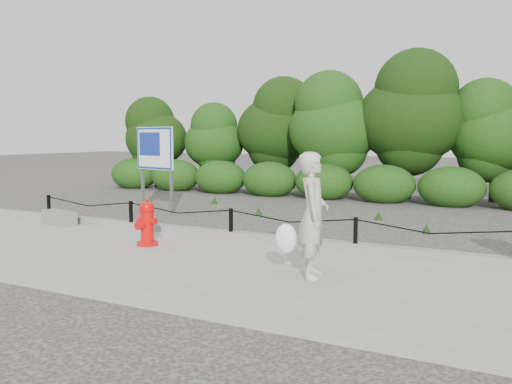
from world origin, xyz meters
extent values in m
plane|color=#2D2B28|center=(0.00, 0.00, 0.00)|extent=(90.00, 90.00, 0.00)
cube|color=gray|center=(0.00, -2.00, 0.04)|extent=(14.00, 4.00, 0.08)
cube|color=slate|center=(0.00, 0.05, 0.15)|extent=(14.00, 0.22, 0.14)
cube|color=black|center=(-5.00, 0.00, 0.38)|extent=(0.06, 0.06, 0.60)
cube|color=black|center=(-2.50, 0.00, 0.38)|extent=(0.06, 0.06, 0.60)
cube|color=black|center=(0.00, 0.00, 0.38)|extent=(0.06, 0.06, 0.60)
cube|color=black|center=(2.50, 0.00, 0.38)|extent=(0.06, 0.06, 0.60)
cylinder|color=black|center=(-3.75, 0.00, 0.60)|extent=(2.50, 0.02, 0.02)
cylinder|color=black|center=(-1.25, 0.00, 0.60)|extent=(2.50, 0.02, 0.02)
cylinder|color=black|center=(1.25, 0.00, 0.60)|extent=(2.50, 0.02, 0.02)
cylinder|color=black|center=(3.75, 0.00, 0.60)|extent=(2.50, 0.02, 0.02)
cylinder|color=black|center=(-8.50, 8.60, 0.89)|extent=(0.18, 0.18, 1.77)
ellipsoid|color=#22430F|center=(-8.50, 8.60, 2.12)|extent=(2.62, 2.27, 2.83)
cylinder|color=black|center=(-6.00, 9.00, 0.82)|extent=(0.18, 0.18, 1.63)
ellipsoid|color=#22430F|center=(-6.00, 9.00, 1.96)|extent=(2.42, 2.09, 2.61)
cylinder|color=black|center=(-3.50, 9.40, 1.03)|extent=(0.18, 0.18, 2.07)
ellipsoid|color=#22430F|center=(-3.50, 9.40, 2.48)|extent=(3.06, 2.64, 3.30)
cylinder|color=black|center=(-1.00, 8.60, 1.04)|extent=(0.18, 0.18, 2.08)
ellipsoid|color=#22430F|center=(-1.00, 8.60, 2.49)|extent=(3.07, 2.66, 3.32)
cylinder|color=black|center=(1.50, 9.00, 1.18)|extent=(0.18, 0.18, 2.36)
ellipsoid|color=#22430F|center=(1.50, 9.00, 2.83)|extent=(3.50, 3.02, 3.78)
cylinder|color=black|center=(4.00, 9.40, 0.94)|extent=(0.18, 0.18, 1.88)
ellipsoid|color=#22430F|center=(4.00, 9.40, 2.25)|extent=(2.78, 2.40, 3.01)
cylinder|color=red|center=(-1.04, -1.26, 0.11)|extent=(0.44, 0.44, 0.07)
cylinder|color=red|center=(-1.04, -1.26, 0.44)|extent=(0.27, 0.27, 0.59)
cylinder|color=red|center=(-1.04, -1.26, 0.76)|extent=(0.32, 0.32, 0.05)
ellipsoid|color=red|center=(-1.04, -1.26, 0.79)|extent=(0.28, 0.28, 0.19)
cylinder|color=red|center=(-1.04, -1.26, 0.90)|extent=(0.07, 0.07, 0.05)
cylinder|color=red|center=(-1.20, -1.24, 0.54)|extent=(0.12, 0.13, 0.12)
cylinder|color=red|center=(-0.88, -1.28, 0.54)|extent=(0.12, 0.13, 0.12)
cylinder|color=red|center=(-1.06, -1.43, 0.47)|extent=(0.18, 0.15, 0.16)
cylinder|color=slate|center=(-1.07, -1.40, 0.39)|extent=(0.01, 0.06, 0.13)
imported|color=#B3B19A|center=(2.47, -1.94, 0.97)|extent=(0.61, 0.75, 1.78)
ellipsoid|color=white|center=(2.12, -2.09, 0.63)|extent=(0.32, 0.25, 0.43)
cube|color=slate|center=(-4.29, -0.34, 0.23)|extent=(1.02, 0.56, 0.31)
cube|color=slate|center=(-4.60, 2.97, 1.16)|extent=(0.08, 0.08, 2.32)
cube|color=slate|center=(-3.41, 2.71, 1.16)|extent=(0.08, 0.08, 2.32)
cube|color=white|center=(-4.02, 2.79, 1.74)|extent=(1.42, 0.35, 1.16)
cube|color=navy|center=(-4.02, 2.76, 1.74)|extent=(1.39, 0.31, 1.12)
cube|color=navy|center=(-4.19, 2.79, 1.85)|extent=(0.85, 0.19, 0.64)
camera|label=1|loc=(5.26, -9.00, 2.09)|focal=38.00mm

